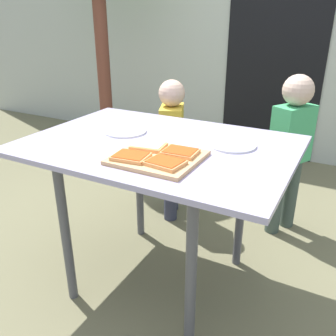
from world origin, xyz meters
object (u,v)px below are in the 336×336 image
(pizza_slice_near_left, at_px, (131,156))
(child_left, at_px, (172,142))
(plate_white_left, at_px, (125,131))
(child_right, at_px, (290,145))
(pizza_slice_far_right, at_px, (180,152))
(plate_white_right, at_px, (233,145))
(pizza_slice_far_left, at_px, (149,146))
(cutting_board, at_px, (158,158))
(pizza_slice_near_right, at_px, (165,163))
(dining_table, at_px, (159,161))

(pizza_slice_near_left, relative_size, child_left, 0.16)
(pizza_slice_near_left, bearing_deg, child_left, 107.62)
(plate_white_left, relative_size, child_right, 0.21)
(pizza_slice_far_right, xyz_separation_m, plate_white_left, (-0.39, 0.18, -0.02))
(plate_white_left, relative_size, plate_white_right, 1.00)
(child_left, bearing_deg, plate_white_right, -42.29)
(pizza_slice_near_left, distance_m, pizza_slice_far_left, 0.14)
(cutting_board, bearing_deg, pizza_slice_far_left, 142.03)
(pizza_slice_far_left, xyz_separation_m, child_right, (0.44, 0.93, -0.22))
(pizza_slice_near_left, xyz_separation_m, pizza_slice_far_left, (-0.00, 0.14, 0.00))
(pizza_slice_near_right, relative_size, child_left, 0.16)
(pizza_slice_near_right, bearing_deg, pizza_slice_far_right, 90.07)
(dining_table, relative_size, pizza_slice_near_left, 8.14)
(plate_white_right, distance_m, child_left, 0.82)
(pizza_slice_far_left, bearing_deg, child_left, 110.52)
(cutting_board, xyz_separation_m, child_left, (-0.36, 0.82, -0.25))
(pizza_slice_near_right, relative_size, child_right, 0.15)
(child_right, bearing_deg, pizza_slice_far_left, -115.18)
(dining_table, relative_size, pizza_slice_near_right, 8.16)
(plate_white_right, bearing_deg, pizza_slice_far_left, -141.14)
(pizza_slice_far_right, xyz_separation_m, child_left, (-0.43, 0.76, -0.26))
(plate_white_right, bearing_deg, pizza_slice_far_right, -120.99)
(pizza_slice_near_left, bearing_deg, pizza_slice_far_right, 42.24)
(pizza_slice_near_right, xyz_separation_m, child_left, (-0.44, 0.89, -0.26))
(cutting_board, bearing_deg, child_right, 70.10)
(pizza_slice_near_right, distance_m, plate_white_right, 0.39)
(plate_white_left, xyz_separation_m, child_left, (-0.04, 0.58, -0.24))
(child_left, bearing_deg, cutting_board, -66.15)
(pizza_slice_near_right, bearing_deg, cutting_board, 136.39)
(plate_white_left, bearing_deg, pizza_slice_far_right, -24.76)
(pizza_slice_near_right, height_order, child_right, child_right)
(pizza_slice_far_left, xyz_separation_m, plate_white_right, (0.29, 0.24, -0.02))
(pizza_slice_near_left, distance_m, child_left, 0.98)
(pizza_slice_far_right, height_order, pizza_slice_far_left, same)
(dining_table, distance_m, plate_white_left, 0.25)
(pizza_slice_far_right, distance_m, pizza_slice_near_right, 0.13)
(plate_white_left, relative_size, child_left, 0.22)
(plate_white_left, bearing_deg, pizza_slice_near_left, -52.53)
(pizza_slice_far_left, height_order, child_left, child_left)
(pizza_slice_near_left, relative_size, plate_white_right, 0.71)
(plate_white_left, bearing_deg, plate_white_right, 6.04)
(plate_white_left, xyz_separation_m, plate_white_right, (0.53, 0.06, 0.00))
(cutting_board, bearing_deg, child_left, 113.85)
(pizza_slice_far_left, bearing_deg, plate_white_left, 143.51)
(plate_white_left, height_order, plate_white_right, same)
(pizza_slice_far_left, bearing_deg, plate_white_right, 38.86)
(pizza_slice_far_right, relative_size, plate_white_left, 0.69)
(pizza_slice_near_left, xyz_separation_m, plate_white_left, (-0.24, 0.32, -0.02))
(cutting_board, relative_size, pizza_slice_near_left, 2.25)
(plate_white_left, bearing_deg, pizza_slice_far_left, -36.49)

